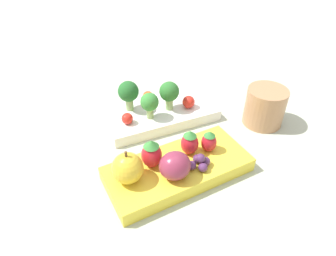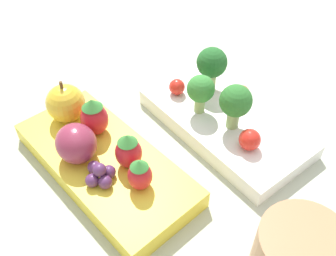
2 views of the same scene
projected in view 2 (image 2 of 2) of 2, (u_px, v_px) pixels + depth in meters
name	position (u px, v px, depth m)	size (l,w,h in m)	color
ground_plane	(167.00, 150.00, 0.46)	(4.00, 4.00, 0.00)	#ADB7A3
bento_box_savoury	(224.00, 122.00, 0.48)	(0.22, 0.12, 0.02)	white
bento_box_fruit	(105.00, 163.00, 0.42)	(0.24, 0.13, 0.02)	yellow
broccoli_floret_0	(201.00, 90.00, 0.45)	(0.03, 0.03, 0.05)	#93B770
broccoli_floret_1	(236.00, 102.00, 0.43)	(0.04, 0.04, 0.06)	#93B770
broccoli_floret_2	(212.00, 64.00, 0.48)	(0.04, 0.04, 0.06)	#93B770
cherry_tomato_0	(239.00, 92.00, 0.49)	(0.02, 0.02, 0.02)	#DB4C1E
cherry_tomato_1	(177.00, 87.00, 0.49)	(0.02, 0.02, 0.02)	red
cherry_tomato_2	(250.00, 140.00, 0.42)	(0.03, 0.03, 0.03)	red
apple	(66.00, 103.00, 0.45)	(0.05, 0.05, 0.05)	gold
strawberry_0	(140.00, 174.00, 0.37)	(0.03, 0.03, 0.04)	red
strawberry_1	(128.00, 151.00, 0.39)	(0.03, 0.03, 0.04)	red
strawberry_2	(94.00, 117.00, 0.43)	(0.03, 0.03, 0.05)	red
plum	(76.00, 143.00, 0.40)	(0.05, 0.04, 0.04)	#892D47
grape_cluster	(100.00, 175.00, 0.38)	(0.03, 0.03, 0.02)	#562D5B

